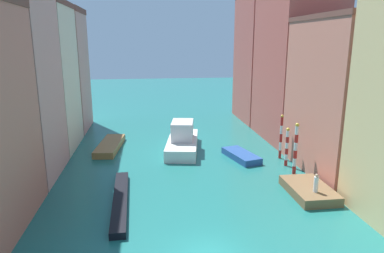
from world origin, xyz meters
The scene contains 16 objects.
ground_plane centered at (0.00, 24.50, 0.00)m, with size 154.00×154.00×0.00m, color #1E6B66.
building_left_1 centered at (-15.23, 14.86, 9.98)m, with size 7.32×8.73×19.94m.
building_left_2 centered at (-15.23, 23.82, 8.34)m, with size 7.32×9.04×16.66m.
building_left_3 centered at (-15.23, 33.00, 8.38)m, with size 7.32×8.49×16.73m.
building_right_1 centered at (15.23, 12.43, 7.34)m, with size 7.32×11.50×14.67m.
building_right_2 centered at (15.23, 24.12, 10.60)m, with size 7.32×11.76×21.17m.
building_right_3 centered at (15.23, 35.64, 9.82)m, with size 7.32×10.77×19.61m.
waterfront_dock centered at (9.76, 7.33, 0.38)m, with size 3.16×5.24×0.76m.
person_on_dock centered at (9.71, 6.18, 1.46)m, with size 0.36×0.36×1.51m.
mooring_pole_0 centered at (10.48, 11.94, 2.55)m, with size 0.37×0.37×4.99m.
mooring_pole_1 centered at (10.58, 14.19, 2.04)m, with size 0.35×0.35×3.97m.
mooring_pole_2 centered at (10.84, 16.49, 2.46)m, with size 0.31×0.31×4.82m.
vaporetto_white centered at (0.72, 20.82, 1.18)m, with size 4.85×9.91×3.40m.
gondola_black centered at (-5.57, 7.78, 0.26)m, with size 1.40×10.70×0.52m.
motorboat_0 centered at (6.65, 16.88, 0.34)m, with size 3.35×5.55×0.69m.
motorboat_1 centered at (-7.70, 22.45, 0.37)m, with size 3.12×8.07×0.73m.
Camera 1 is at (-3.34, -17.80, 12.33)m, focal length 32.63 mm.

